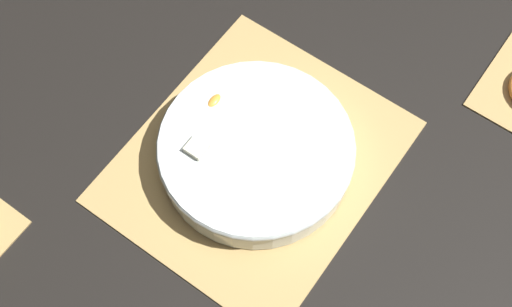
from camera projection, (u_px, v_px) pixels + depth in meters
name	position (u px, v px, depth m)	size (l,w,h in m)	color
ground_plane	(256.00, 161.00, 1.04)	(6.00, 6.00, 0.00)	black
bamboo_mat_center	(256.00, 161.00, 1.04)	(0.40, 0.34, 0.01)	tan
fruit_salad_bowl	(256.00, 151.00, 1.01)	(0.28, 0.28, 0.06)	silver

